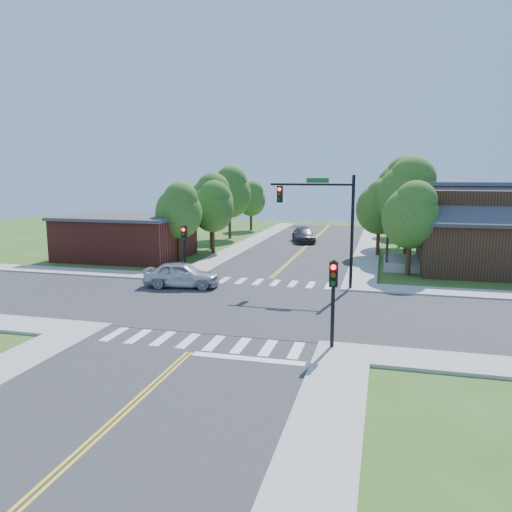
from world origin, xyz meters
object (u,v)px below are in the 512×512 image
(signal_pole_se, at_px, (333,288))
(house_ne, at_px, (490,227))
(signal_pole_nw, at_px, (184,242))
(car_dgrey, at_px, (303,236))
(signal_mast_ne, at_px, (325,213))
(car_silver, at_px, (182,275))

(signal_pole_se, bearing_deg, house_ne, 64.42)
(signal_pole_nw, xyz_separation_m, car_dgrey, (4.82, 21.02, -1.92))
(signal_mast_ne, relative_size, car_dgrey, 1.31)
(signal_pole_nw, xyz_separation_m, car_silver, (0.64, -2.08, -1.84))
(signal_pole_nw, distance_m, car_silver, 2.85)
(signal_pole_se, relative_size, car_silver, 0.75)
(signal_pole_se, relative_size, car_dgrey, 0.69)
(signal_pole_se, xyz_separation_m, car_silver, (-10.56, 9.12, -1.84))
(signal_pole_se, relative_size, signal_pole_nw, 1.00)
(signal_mast_ne, bearing_deg, car_silver, -166.75)
(signal_pole_se, xyz_separation_m, signal_pole_nw, (-11.20, 11.20, 0.00))
(signal_pole_nw, height_order, car_dgrey, signal_pole_nw)
(signal_pole_se, height_order, signal_pole_nw, same)
(signal_pole_se, bearing_deg, signal_mast_ne, 98.56)
(signal_mast_ne, bearing_deg, signal_pole_se, -81.44)
(car_silver, bearing_deg, signal_pole_se, -138.14)
(signal_pole_se, relative_size, house_ne, 0.29)
(signal_pole_nw, relative_size, house_ne, 0.29)
(car_silver, height_order, car_dgrey, car_silver)
(signal_mast_ne, distance_m, signal_pole_nw, 9.76)
(signal_mast_ne, xyz_separation_m, signal_pole_se, (1.69, -11.21, -2.19))
(car_dgrey, bearing_deg, house_ne, -54.78)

